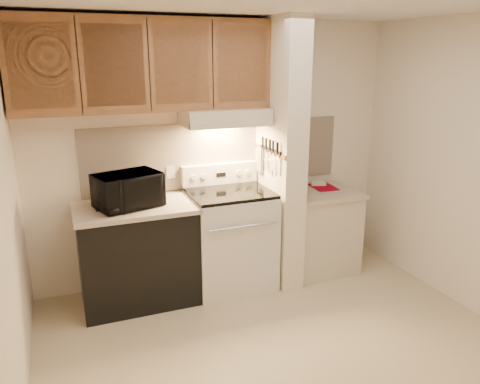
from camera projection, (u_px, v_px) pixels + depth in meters
floor at (283, 349)px, 3.58m from camera, size 3.60×3.60×0.00m
wall_back at (217, 152)px, 4.58m from camera, size 3.60×2.50×0.02m
backsplash at (218, 154)px, 4.57m from camera, size 2.60×0.02×0.63m
range_body at (230, 240)px, 4.49m from camera, size 0.76×0.65×0.92m
oven_window at (242, 248)px, 4.19m from camera, size 0.50×0.01×0.30m
oven_handle at (244, 227)px, 4.10m from camera, size 0.65×0.02×0.02m
cooktop at (230, 193)px, 4.36m from camera, size 0.74×0.64×0.03m
range_backguard at (220, 174)px, 4.58m from camera, size 0.76×0.08×0.20m
range_display at (221, 175)px, 4.54m from camera, size 0.10×0.01×0.04m
range_knob_left_outer at (193, 177)px, 4.44m from camera, size 0.05×0.02×0.05m
range_knob_left_inner at (203, 176)px, 4.47m from camera, size 0.05×0.02×0.05m
range_knob_right_inner at (238, 173)px, 4.60m from camera, size 0.05×0.02×0.05m
range_knob_right_outer at (248, 172)px, 4.64m from camera, size 0.05×0.02×0.05m
dishwasher_front at (138, 256)px, 4.19m from camera, size 1.00×0.63×0.87m
left_countertop at (135, 208)px, 4.07m from camera, size 1.04×0.67×0.04m
spoon_rest at (110, 208)px, 3.96m from camera, size 0.23×0.08×0.02m
teal_jar at (125, 204)px, 3.93m from camera, size 0.12×0.12×0.10m
outlet at (170, 172)px, 4.43m from camera, size 0.08×0.01×0.12m
microwave at (128, 190)px, 3.98m from camera, size 0.62×0.50×0.29m
partition_pillar at (280, 155)px, 4.44m from camera, size 0.22×0.70×2.50m
pillar_trim at (269, 151)px, 4.39m from camera, size 0.01×0.70×0.04m
knife_strip at (271, 150)px, 4.34m from camera, size 0.02×0.42×0.04m
knife_blade_a at (277, 164)px, 4.21m from camera, size 0.01×0.03×0.16m
knife_handle_a at (278, 148)px, 4.17m from camera, size 0.02×0.02×0.10m
knife_blade_b at (273, 163)px, 4.29m from camera, size 0.01×0.04×0.18m
knife_handle_b at (273, 146)px, 4.25m from camera, size 0.02×0.02×0.10m
knife_blade_c at (270, 163)px, 4.36m from camera, size 0.01×0.04×0.20m
knife_handle_c at (270, 145)px, 4.31m from camera, size 0.02×0.02×0.10m
knife_blade_d at (265, 159)px, 4.44m from camera, size 0.01×0.04×0.16m
knife_handle_d at (266, 143)px, 4.39m from camera, size 0.02×0.02×0.10m
knife_blade_e at (262, 158)px, 4.51m from camera, size 0.01×0.04×0.18m
knife_handle_e at (263, 142)px, 4.46m from camera, size 0.02×0.02×0.10m
oven_mitt at (260, 160)px, 4.57m from camera, size 0.03×0.10×0.24m
right_cab_base at (318, 232)px, 4.84m from camera, size 0.70×0.60×0.81m
right_countertop at (320, 193)px, 4.72m from camera, size 0.74×0.64×0.04m
red_folder at (323, 187)px, 4.84m from camera, size 0.24×0.32×0.01m
white_box at (318, 184)px, 4.90m from camera, size 0.17×0.14×0.04m
range_hood at (225, 117)px, 4.27m from camera, size 0.78×0.44×0.15m
hood_lip at (233, 125)px, 4.10m from camera, size 0.78×0.04×0.06m
upper_cabinets at (145, 65)px, 3.94m from camera, size 2.18×0.33×0.77m
cab_door_a at (40, 66)px, 3.51m from camera, size 0.46×0.01×0.63m
cab_gap_a at (79, 66)px, 3.61m from camera, size 0.01×0.01×0.73m
cab_door_b at (115, 66)px, 3.70m from camera, size 0.46×0.01×0.63m
cab_gap_b at (149, 65)px, 3.80m from camera, size 0.01×0.01×0.73m
cab_door_c at (182, 65)px, 3.90m from camera, size 0.46×0.01×0.63m
cab_gap_c at (213, 65)px, 3.99m from camera, size 0.01×0.01×0.73m
cab_door_d at (242, 65)px, 4.09m from camera, size 0.46×0.01×0.63m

